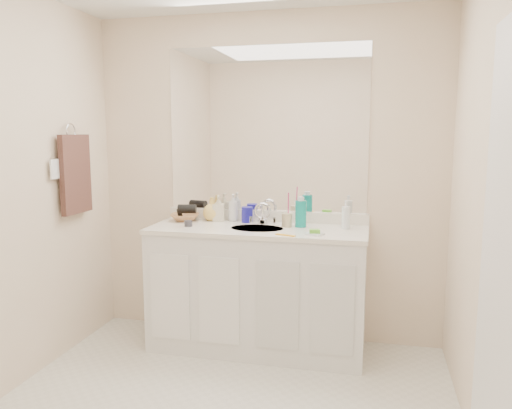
{
  "coord_description": "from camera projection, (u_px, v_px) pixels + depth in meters",
  "views": [
    {
      "loc": [
        0.78,
        -2.31,
        1.54
      ],
      "look_at": [
        0.0,
        0.97,
        1.05
      ],
      "focal_mm": 35.0,
      "sensor_mm": 36.0,
      "label": 1
    }
  ],
  "objects": [
    {
      "name": "wall_back",
      "position": [
        266.0,
        178.0,
        3.71
      ],
      "size": [
        2.6,
        0.02,
        2.4
      ],
      "primitive_type": "cube",
      "color": "#F9E1C3",
      "rests_on": "floor"
    },
    {
      "name": "wall_front",
      "position": [
        38.0,
        275.0,
        1.2
      ],
      "size": [
        2.6,
        0.02,
        2.4
      ],
      "primitive_type": "cube",
      "color": "#F9E1C3",
      "rests_on": "floor"
    },
    {
      "name": "wall_right",
      "position": [
        496.0,
        212.0,
        2.16
      ],
      "size": [
        0.02,
        2.6,
        2.4
      ],
      "primitive_type": "cube",
      "color": "#F9E1C3",
      "rests_on": "floor"
    },
    {
      "name": "vanity_cabinet",
      "position": [
        258.0,
        290.0,
        3.55
      ],
      "size": [
        1.5,
        0.55,
        0.85
      ],
      "primitive_type": "cube",
      "color": "white",
      "rests_on": "floor"
    },
    {
      "name": "countertop",
      "position": [
        258.0,
        230.0,
        3.49
      ],
      "size": [
        1.52,
        0.57,
        0.03
      ],
      "primitive_type": "cube",
      "color": "white",
      "rests_on": "vanity_cabinet"
    },
    {
      "name": "backsplash",
      "position": [
        266.0,
        216.0,
        3.73
      ],
      "size": [
        1.52,
        0.03,
        0.08
      ],
      "primitive_type": "cube",
      "color": "white",
      "rests_on": "countertop"
    },
    {
      "name": "sink_basin",
      "position": [
        257.0,
        230.0,
        3.47
      ],
      "size": [
        0.37,
        0.37,
        0.02
      ],
      "primitive_type": "cylinder",
      "color": "#B6AE9F",
      "rests_on": "countertop"
    },
    {
      "name": "faucet",
      "position": [
        263.0,
        216.0,
        3.64
      ],
      "size": [
        0.02,
        0.02,
        0.11
      ],
      "primitive_type": "cylinder",
      "color": "silver",
      "rests_on": "countertop"
    },
    {
      "name": "mirror",
      "position": [
        266.0,
        130.0,
        3.65
      ],
      "size": [
        1.48,
        0.01,
        1.2
      ],
      "primitive_type": "cube",
      "color": "white",
      "rests_on": "wall_back"
    },
    {
      "name": "blue_mug",
      "position": [
        247.0,
        215.0,
        3.69
      ],
      "size": [
        0.1,
        0.1,
        0.11
      ],
      "primitive_type": "cylinder",
      "rotation": [
        0.0,
        0.0,
        0.15
      ],
      "color": "#1A17A0",
      "rests_on": "countertop"
    },
    {
      "name": "tan_cup",
      "position": [
        287.0,
        220.0,
        3.51
      ],
      "size": [
        0.09,
        0.09,
        0.1
      ],
      "primitive_type": "cylinder",
      "rotation": [
        0.0,
        0.0,
        -0.37
      ],
      "color": "#CBBA8F",
      "rests_on": "countertop"
    },
    {
      "name": "toothbrush",
      "position": [
        288.0,
        206.0,
        3.49
      ],
      "size": [
        0.01,
        0.04,
        0.19
      ],
      "primitive_type": "cylinder",
      "rotation": [
        0.14,
        0.0,
        0.16
      ],
      "color": "#DB3976",
      "rests_on": "tan_cup"
    },
    {
      "name": "mouthwash_bottle",
      "position": [
        301.0,
        214.0,
        3.5
      ],
      "size": [
        0.1,
        0.1,
        0.19
      ],
      "primitive_type": "cylinder",
      "rotation": [
        0.0,
        0.0,
        0.33
      ],
      "color": "#0C948A",
      "rests_on": "countertop"
    },
    {
      "name": "clear_pump_bottle",
      "position": [
        346.0,
        218.0,
        3.44
      ],
      "size": [
        0.06,
        0.06,
        0.15
      ],
      "primitive_type": "cylinder",
      "rotation": [
        0.0,
        0.0,
        0.12
      ],
      "color": "white",
      "rests_on": "countertop"
    },
    {
      "name": "soap_dish",
      "position": [
        315.0,
        234.0,
        3.24
      ],
      "size": [
        0.13,
        0.12,
        0.01
      ],
      "primitive_type": "cube",
      "rotation": [
        0.0,
        0.0,
        -0.38
      ],
      "color": "white",
      "rests_on": "countertop"
    },
    {
      "name": "green_soap",
      "position": [
        315.0,
        231.0,
        3.24
      ],
      "size": [
        0.08,
        0.06,
        0.02
      ],
      "primitive_type": "cube",
      "rotation": [
        0.0,
        0.0,
        0.17
      ],
      "color": "#60B82C",
      "rests_on": "soap_dish"
    },
    {
      "name": "orange_comb",
      "position": [
        285.0,
        235.0,
        3.22
      ],
      "size": [
        0.14,
        0.07,
        0.01
      ],
      "primitive_type": "cube",
      "rotation": [
        0.0,
        0.0,
        -0.33
      ],
      "color": "#F2A519",
      "rests_on": "countertop"
    },
    {
      "name": "dark_jar",
      "position": [
        188.0,
        223.0,
        3.53
      ],
      "size": [
        0.07,
        0.07,
        0.04
      ],
      "primitive_type": "cylinder",
      "rotation": [
        0.0,
        0.0,
        -0.18
      ],
      "color": "#3C3B43",
      "rests_on": "countertop"
    },
    {
      "name": "soap_bottle_white",
      "position": [
        233.0,
        208.0,
        3.74
      ],
      "size": [
        0.08,
        0.08,
        0.2
      ],
      "primitive_type": "imported",
      "rotation": [
        0.0,
        0.0,
        0.03
      ],
      "color": "silver",
      "rests_on": "countertop"
    },
    {
      "name": "soap_bottle_cream",
      "position": [
        219.0,
        208.0,
        3.74
      ],
      "size": [
        0.11,
        0.11,
        0.19
      ],
      "primitive_type": "imported",
      "rotation": [
        0.0,
        0.0,
        0.24
      ],
      "color": "beige",
      "rests_on": "countertop"
    },
    {
      "name": "soap_bottle_yellow",
      "position": [
        212.0,
        209.0,
        3.76
      ],
      "size": [
        0.15,
        0.15,
        0.18
      ],
      "primitive_type": "imported",
      "rotation": [
        0.0,
        0.0,
        0.07
      ],
      "color": "#F4CB5F",
      "rests_on": "countertop"
    },
    {
      "name": "wicker_basket",
      "position": [
        185.0,
        217.0,
        3.76
      ],
      "size": [
        0.26,
        0.26,
        0.05
      ],
      "primitive_type": "imported",
      "rotation": [
        0.0,
        0.0,
        0.28
      ],
      "color": "#AA7244",
      "rests_on": "countertop"
    },
    {
      "name": "hair_dryer",
      "position": [
        187.0,
        209.0,
        3.74
      ],
      "size": [
        0.14,
        0.09,
        0.07
      ],
      "primitive_type": "cylinder",
      "rotation": [
        0.0,
        1.57,
        0.19
      ],
      "color": "black",
      "rests_on": "wicker_basket"
    },
    {
      "name": "towel_ring",
      "position": [
        71.0,
        131.0,
        3.44
      ],
      "size": [
        0.01,
        0.11,
        0.11
      ],
      "primitive_type": "torus",
      "rotation": [
        0.0,
        1.57,
        0.0
      ],
      "color": "silver",
      "rests_on": "wall_left"
    },
    {
      "name": "hand_towel",
      "position": [
        76.0,
        174.0,
        3.48
      ],
      "size": [
        0.04,
        0.32,
        0.55
      ],
      "primitive_type": "cube",
      "color": "black",
      "rests_on": "towel_ring"
    },
    {
      "name": "switch_plate",
      "position": [
        55.0,
        169.0,
        3.29
      ],
      "size": [
        0.01,
        0.08,
        0.13
      ],
      "primitive_type": "cube",
      "color": "white",
      "rests_on": "wall_left"
    },
    {
      "name": "door",
      "position": [
        507.0,
        275.0,
        1.9
      ],
      "size": [
        0.02,
        0.82,
        2.0
      ],
      "primitive_type": "cube",
      "color": "white",
      "rests_on": "floor"
    }
  ]
}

